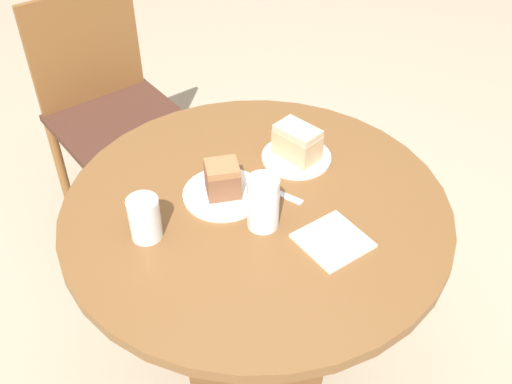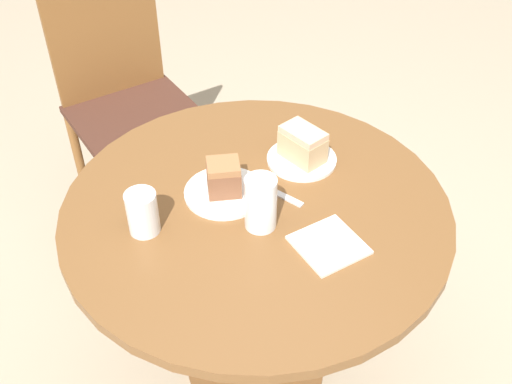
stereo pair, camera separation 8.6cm
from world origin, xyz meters
name	(u,v)px [view 2 (the right image)]	position (x,y,z in m)	size (l,w,h in m)	color
ground_plane	(256,364)	(0.00, 0.00, 0.00)	(8.00, 8.00, 0.00)	tan
table	(256,244)	(0.00, 0.00, 0.56)	(0.98, 0.98, 0.70)	brown
chair	(130,107)	(0.09, 0.91, 0.49)	(0.47, 0.49, 0.90)	brown
plate_near	(224,192)	(-0.04, 0.08, 0.71)	(0.21, 0.21, 0.01)	white
plate_far	(302,159)	(0.21, 0.07, 0.71)	(0.19, 0.19, 0.01)	white
cake_slice_near	(224,177)	(-0.04, 0.08, 0.76)	(0.11, 0.11, 0.09)	brown
cake_slice_far	(303,144)	(0.21, 0.07, 0.76)	(0.09, 0.13, 0.09)	tan
glass_lemonade	(143,214)	(-0.27, 0.08, 0.75)	(0.07, 0.07, 0.11)	silver
glass_water	(261,205)	(-0.04, -0.07, 0.76)	(0.08, 0.08, 0.14)	silver
napkin_stack	(329,245)	(0.05, -0.22, 0.71)	(0.16, 0.16, 0.01)	silver
fork	(275,192)	(0.06, 0.01, 0.70)	(0.06, 0.17, 0.00)	silver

